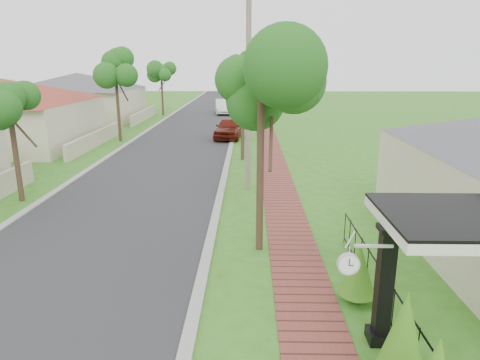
% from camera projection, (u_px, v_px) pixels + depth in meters
% --- Properties ---
extents(ground, '(160.00, 160.00, 0.00)m').
position_uv_depth(ground, '(167.00, 311.00, 9.80)').
color(ground, '#366D1A').
rests_on(ground, ground).
extents(road, '(7.00, 120.00, 0.02)m').
position_uv_depth(road, '(178.00, 147.00, 29.15)').
color(road, '#28282B').
rests_on(road, ground).
extents(kerb_right, '(0.30, 120.00, 0.10)m').
position_uv_depth(kerb_right, '(231.00, 147.00, 29.07)').
color(kerb_right, '#9E9E99').
rests_on(kerb_right, ground).
extents(kerb_left, '(0.30, 120.00, 0.10)m').
position_uv_depth(kerb_left, '(124.00, 146.00, 29.22)').
color(kerb_left, '#9E9E99').
rests_on(kerb_left, ground).
extents(sidewalk, '(1.50, 120.00, 0.03)m').
position_uv_depth(sidewalk, '(269.00, 147.00, 29.02)').
color(sidewalk, brown).
rests_on(sidewalk, ground).
extents(porch_post, '(0.48, 0.48, 2.52)m').
position_uv_depth(porch_post, '(384.00, 292.00, 8.45)').
color(porch_post, black).
rests_on(porch_post, ground).
extents(picket_fence, '(0.03, 8.02, 1.00)m').
position_uv_depth(picket_fence, '(383.00, 293.00, 9.56)').
color(picket_fence, black).
rests_on(picket_fence, ground).
extents(street_trees, '(10.70, 37.65, 5.89)m').
position_uv_depth(street_trees, '(191.00, 75.00, 34.55)').
color(street_trees, '#382619').
rests_on(street_trees, ground).
extents(hedge_row, '(0.89, 4.96, 1.97)m').
position_uv_depth(hedge_row, '(398.00, 339.00, 7.34)').
color(hedge_row, '#286113').
rests_on(hedge_row, ground).
extents(far_house_grey, '(15.56, 15.56, 4.60)m').
position_uv_depth(far_house_grey, '(79.00, 96.00, 42.27)').
color(far_house_grey, beige).
rests_on(far_house_grey, ground).
extents(parked_car_red, '(2.43, 4.77, 1.56)m').
position_uv_depth(parked_car_red, '(229.00, 128.00, 32.17)').
color(parked_car_red, '#5A170D').
rests_on(parked_car_red, ground).
extents(parked_car_white, '(2.18, 4.98, 1.59)m').
position_uv_depth(parked_car_white, '(223.00, 107.00, 47.72)').
color(parked_car_white, white).
rests_on(parked_car_white, ground).
extents(near_tree, '(2.24, 2.24, 5.75)m').
position_uv_depth(near_tree, '(261.00, 97.00, 11.87)').
color(near_tree, '#382619').
rests_on(near_tree, ground).
extents(utility_pole, '(1.20, 0.24, 8.74)m').
position_uv_depth(utility_pole, '(248.00, 89.00, 18.24)').
color(utility_pole, gray).
rests_on(utility_pole, ground).
extents(station_clock, '(1.00, 0.13, 0.60)m').
position_uv_depth(station_clock, '(350.00, 262.00, 7.86)').
color(station_clock, silver).
rests_on(station_clock, ground).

